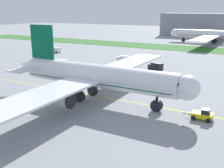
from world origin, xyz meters
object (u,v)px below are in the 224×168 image
airliner_foreground (95,76)px  pushback_tug (203,115)px  ground_crew_wingwalker_port (58,92)px  service_truck_fuel_bowser (56,50)px  service_truck_catering_van (156,67)px  service_truck_baggage_loader (123,59)px  traffic_cone_port_wing (183,126)px  parked_airliner_far_left (211,34)px

airliner_foreground → pushback_tug: size_ratio=12.92×
ground_crew_wingwalker_port → service_truck_fuel_bowser: service_truck_fuel_bowser is taller
pushback_tug → airliner_foreground: bearing=-179.6°
airliner_foreground → service_truck_catering_van: airliner_foreground is taller
ground_crew_wingwalker_port → service_truck_catering_van: size_ratio=0.30×
service_truck_baggage_loader → traffic_cone_port_wing: bearing=-52.6°
traffic_cone_port_wing → service_truck_catering_van: bearing=116.8°
service_truck_baggage_loader → parked_airliner_far_left: (17.49, 87.85, 4.03)m
service_truck_catering_van → traffic_cone_port_wing: bearing=-63.2°
ground_crew_wingwalker_port → service_truck_catering_van: 40.25m
service_truck_catering_van → pushback_tug: bearing=-57.3°
pushback_tug → service_truck_catering_van: size_ratio=1.04×
airliner_foreground → traffic_cone_port_wing: 23.52m
pushback_tug → ground_crew_wingwalker_port: size_ratio=3.44×
airliner_foreground → traffic_cone_port_wing: bearing=-12.9°
pushback_tug → parked_airliner_far_left: (-22.92, 132.43, 4.54)m
pushback_tug → service_truck_catering_van: (-23.48, 36.60, 0.56)m
ground_crew_wingwalker_port → service_truck_catering_van: bearing=74.7°
pushback_tug → service_truck_fuel_bowser: (-82.49, 52.68, 0.41)m
airliner_foreground → parked_airliner_far_left: (1.69, 132.58, -0.19)m
airliner_foreground → service_truck_fuel_bowser: size_ratio=12.17×
ground_crew_wingwalker_port → traffic_cone_port_wing: (31.76, -3.03, -0.73)m
pushback_tug → service_truck_fuel_bowser: size_ratio=0.94×
airliner_foreground → service_truck_catering_van: (1.13, 36.75, -4.17)m
pushback_tug → parked_airliner_far_left: bearing=99.8°
airliner_foreground → service_truck_baggage_loader: size_ratio=14.24×
service_truck_baggage_loader → parked_airliner_far_left: parked_airliner_far_left is taller
traffic_cone_port_wing → service_truck_fuel_bowser: size_ratio=0.09×
airliner_foreground → ground_crew_wingwalker_port: (-9.46, -2.08, -4.74)m
service_truck_baggage_loader → parked_airliner_far_left: 89.66m
service_truck_fuel_bowser → service_truck_catering_van: 61.16m
pushback_tug → service_truck_baggage_loader: service_truck_baggage_loader is taller
pushback_tug → service_truck_baggage_loader: (-40.41, 44.58, 0.51)m
ground_crew_wingwalker_port → service_truck_fuel_bowser: (-48.41, 54.92, 0.41)m
pushback_tug → service_truck_catering_van: service_truck_catering_van is taller
pushback_tug → traffic_cone_port_wing: 5.80m
service_truck_baggage_loader → service_truck_catering_van: size_ratio=0.94×
service_truck_catering_van → parked_airliner_far_left: 95.91m
traffic_cone_port_wing → service_truck_baggage_loader: (-38.10, 49.84, 1.25)m
traffic_cone_port_wing → service_truck_fuel_bowser: service_truck_fuel_bowser is taller
ground_crew_wingwalker_port → traffic_cone_port_wing: size_ratio=2.88×
service_truck_baggage_loader → ground_crew_wingwalker_port: bearing=-82.3°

